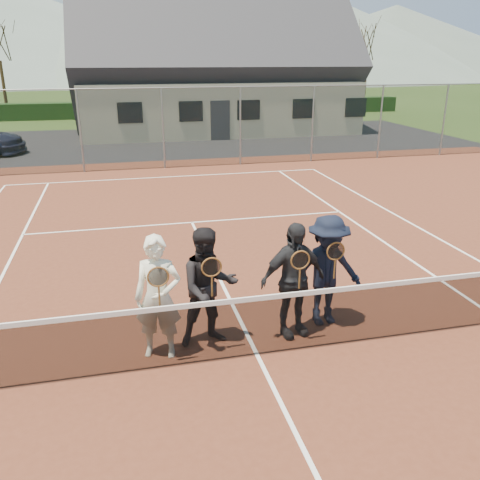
{
  "coord_description": "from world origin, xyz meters",
  "views": [
    {
      "loc": [
        -1.71,
        -6.06,
        4.05
      ],
      "look_at": [
        0.11,
        1.5,
        1.25
      ],
      "focal_mm": 38.0,
      "sensor_mm": 36.0,
      "label": 1
    }
  ],
  "objects_px": {
    "player_b": "(209,287)",
    "tennis_net": "(258,323)",
    "player_a": "(158,298)",
    "player_c": "(293,280)",
    "clubhouse": "(214,59)",
    "player_d": "(327,271)"
  },
  "relations": [
    {
      "from": "player_b",
      "to": "clubhouse",
      "type": "bearing_deg",
      "value": 78.93
    },
    {
      "from": "tennis_net",
      "to": "player_c",
      "type": "bearing_deg",
      "value": 35.61
    },
    {
      "from": "player_a",
      "to": "tennis_net",
      "type": "bearing_deg",
      "value": -15.21
    },
    {
      "from": "player_b",
      "to": "player_d",
      "type": "xyz_separation_m",
      "value": [
        1.9,
        0.17,
        -0.0
      ]
    },
    {
      "from": "tennis_net",
      "to": "player_d",
      "type": "height_order",
      "value": "player_d"
    },
    {
      "from": "clubhouse",
      "to": "player_c",
      "type": "xyz_separation_m",
      "value": [
        -3.32,
        -23.51,
        -3.07
      ]
    },
    {
      "from": "player_b",
      "to": "player_c",
      "type": "xyz_separation_m",
      "value": [
        1.27,
        -0.04,
        0.0
      ]
    },
    {
      "from": "player_a",
      "to": "player_b",
      "type": "bearing_deg",
      "value": 12.22
    },
    {
      "from": "tennis_net",
      "to": "clubhouse",
      "type": "xyz_separation_m",
      "value": [
        4.0,
        24.0,
        3.45
      ]
    },
    {
      "from": "player_c",
      "to": "player_d",
      "type": "bearing_deg",
      "value": 18.37
    },
    {
      "from": "player_a",
      "to": "player_c",
      "type": "height_order",
      "value": "same"
    },
    {
      "from": "player_b",
      "to": "tennis_net",
      "type": "bearing_deg",
      "value": -41.38
    },
    {
      "from": "clubhouse",
      "to": "player_c",
      "type": "relative_size",
      "value": 8.67
    },
    {
      "from": "tennis_net",
      "to": "player_c",
      "type": "xyz_separation_m",
      "value": [
        0.68,
        0.48,
        0.38
      ]
    },
    {
      "from": "player_b",
      "to": "player_c",
      "type": "relative_size",
      "value": 1.0
    },
    {
      "from": "player_b",
      "to": "player_c",
      "type": "height_order",
      "value": "same"
    },
    {
      "from": "player_c",
      "to": "player_a",
      "type": "bearing_deg",
      "value": -176.53
    },
    {
      "from": "player_a",
      "to": "player_b",
      "type": "height_order",
      "value": "same"
    },
    {
      "from": "player_b",
      "to": "player_d",
      "type": "distance_m",
      "value": 1.91
    },
    {
      "from": "tennis_net",
      "to": "player_b",
      "type": "bearing_deg",
      "value": 138.62
    },
    {
      "from": "clubhouse",
      "to": "player_a",
      "type": "height_order",
      "value": "clubhouse"
    },
    {
      "from": "player_a",
      "to": "player_c",
      "type": "relative_size",
      "value": 1.0
    }
  ]
}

